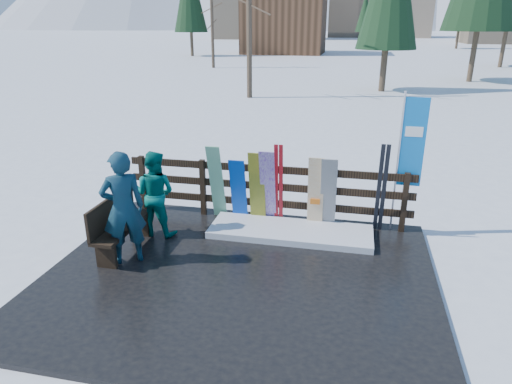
% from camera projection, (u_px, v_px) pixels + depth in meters
% --- Properties ---
extents(ground, '(700.00, 700.00, 0.00)m').
position_uv_depth(ground, '(239.00, 279.00, 7.14)').
color(ground, white).
rests_on(ground, ground).
extents(deck, '(6.00, 5.00, 0.08)m').
position_uv_depth(deck, '(239.00, 277.00, 7.13)').
color(deck, black).
rests_on(deck, ground).
extents(fence, '(5.60, 0.10, 1.15)m').
position_uv_depth(fence, '(266.00, 188.00, 8.90)').
color(fence, black).
rests_on(fence, deck).
extents(snow_patch, '(2.99, 1.00, 0.12)m').
position_uv_depth(snow_patch, '(291.00, 232.00, 8.44)').
color(snow_patch, white).
rests_on(snow_patch, deck).
extents(bench, '(0.41, 1.50, 0.97)m').
position_uv_depth(bench, '(118.00, 223.00, 7.71)').
color(bench, black).
rests_on(bench, deck).
extents(snowboard_0, '(0.30, 0.33, 1.30)m').
position_uv_depth(snowboard_0, '(238.00, 191.00, 8.80)').
color(snowboard_0, '#0842B9').
rests_on(snowboard_0, deck).
extents(snowboard_1, '(0.27, 0.45, 1.56)m').
position_uv_depth(snowboard_1, '(217.00, 183.00, 8.84)').
color(snowboard_1, silver).
rests_on(snowboard_1, deck).
extents(snowboard_2, '(0.30, 0.29, 1.46)m').
position_uv_depth(snowboard_2, '(257.00, 188.00, 8.70)').
color(snowboard_2, yellow).
rests_on(snowboard_2, deck).
extents(snowboard_3, '(0.29, 0.40, 1.51)m').
position_uv_depth(snowboard_3, '(268.00, 188.00, 8.65)').
color(snowboard_3, silver).
rests_on(snowboard_3, deck).
extents(snowboard_4, '(0.29, 0.30, 1.42)m').
position_uv_depth(snowboard_4, '(328.00, 194.00, 8.44)').
color(snowboard_4, black).
rests_on(snowboard_4, deck).
extents(snowboard_5, '(0.29, 0.21, 1.42)m').
position_uv_depth(snowboard_5, '(316.00, 193.00, 8.48)').
color(snowboard_5, white).
rests_on(snowboard_5, deck).
extents(ski_pair_a, '(0.16, 0.20, 1.61)m').
position_uv_depth(ski_pair_a, '(279.00, 185.00, 8.66)').
color(ski_pair_a, '#A2141B').
rests_on(ski_pair_a, deck).
extents(ski_pair_b, '(0.17, 0.27, 1.73)m').
position_uv_depth(ski_pair_b, '(381.00, 189.00, 8.26)').
color(ski_pair_b, black).
rests_on(ski_pair_b, deck).
extents(rental_flag, '(0.45, 0.04, 2.60)m').
position_uv_depth(rental_flag, '(409.00, 148.00, 8.10)').
color(rental_flag, silver).
rests_on(rental_flag, deck).
extents(person_front, '(0.82, 0.76, 1.87)m').
position_uv_depth(person_front, '(123.00, 208.00, 7.21)').
color(person_front, '#174C56').
rests_on(person_front, deck).
extents(person_back, '(0.81, 0.66, 1.58)m').
position_uv_depth(person_back, '(155.00, 193.00, 8.25)').
color(person_back, '#046B61').
rests_on(person_back, deck).
extents(trees, '(42.09, 68.69, 13.98)m').
position_uv_depth(trees, '(398.00, 0.00, 46.69)').
color(trees, '#382B1E').
rests_on(trees, ground).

